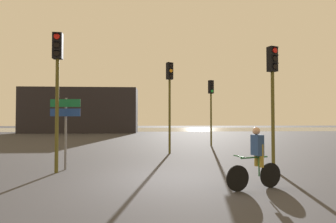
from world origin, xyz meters
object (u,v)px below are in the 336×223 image
object	(u,v)px
distant_building	(81,111)
traffic_light_near_left	(57,76)
traffic_light_far_right	(211,100)
cyclist	(256,158)
direction_sign_post	(65,120)
traffic_light_center	(170,91)
traffic_light_near_right	(273,84)

from	to	relation	value
distant_building	traffic_light_near_left	distance (m)	26.81
traffic_light_far_right	cyclist	distance (m)	11.21
distant_building	direction_sign_post	distance (m)	26.35
traffic_light_center	traffic_light_far_right	xyz separation A→B (m)	(3.07, 3.78, -0.24)
traffic_light_near_right	cyclist	world-z (taller)	traffic_light_near_right
direction_sign_post	distant_building	bearing A→B (deg)	-70.81
distant_building	cyclist	bearing A→B (deg)	-66.71
distant_building	traffic_light_near_left	world-z (taller)	distant_building
traffic_light_near_left	direction_sign_post	world-z (taller)	traffic_light_near_left
traffic_light_near_left	traffic_light_center	size ratio (longest dim) A/B	0.99
distant_building	traffic_light_far_right	world-z (taller)	distant_building
traffic_light_near_right	distant_building	bearing A→B (deg)	-81.18
traffic_light_center	direction_sign_post	bearing A→B (deg)	16.62
traffic_light_near_right	traffic_light_near_left	bearing A→B (deg)	-19.05
distant_building	traffic_light_near_left	size ratio (longest dim) A/B	3.07
traffic_light_near_left	traffic_light_far_right	bearing A→B (deg)	-135.81
traffic_light_far_right	traffic_light_near_right	xyz separation A→B (m)	(0.35, -8.48, -0.01)
distant_building	traffic_light_near_right	distance (m)	29.51
traffic_light_center	traffic_light_near_right	size ratio (longest dim) A/B	1.09
traffic_light_far_right	cyclist	bearing A→B (deg)	59.28
distant_building	traffic_light_center	bearing A→B (deg)	-63.97
traffic_light_near_right	direction_sign_post	world-z (taller)	traffic_light_near_right
direction_sign_post	traffic_light_near_left	bearing A→B (deg)	82.63
distant_building	cyclist	world-z (taller)	distant_building
distant_building	cyclist	xyz separation A→B (m)	(12.26, -28.47, -2.10)
traffic_light_near_left	cyclist	distance (m)	6.92
traffic_light_near_left	direction_sign_post	distance (m)	1.61
traffic_light_far_right	direction_sign_post	xyz separation A→B (m)	(-7.12, -7.98, -1.31)
distant_building	traffic_light_near_right	xyz separation A→B (m)	(13.85, -26.05, 0.17)
traffic_light_far_right	direction_sign_post	size ratio (longest dim) A/B	1.72
traffic_light_far_right	distant_building	bearing A→B (deg)	-76.66
traffic_light_center	direction_sign_post	xyz separation A→B (m)	(-4.05, -4.20, -1.55)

